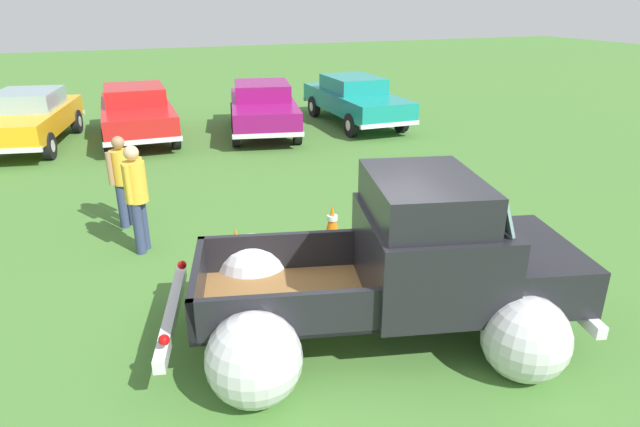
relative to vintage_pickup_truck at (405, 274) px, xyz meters
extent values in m
plane|color=#477A33|center=(-0.38, 0.10, -0.76)|extent=(80.00, 80.00, 0.00)
cylinder|color=black|center=(1.25, 0.57, -0.38)|extent=(0.79, 0.41, 0.76)
cylinder|color=silver|center=(1.25, 0.57, -0.38)|extent=(0.39, 0.31, 0.34)
cylinder|color=black|center=(0.81, -1.11, -0.38)|extent=(0.79, 0.41, 0.76)
cylinder|color=silver|center=(0.81, -1.11, -0.38)|extent=(0.39, 0.31, 0.34)
cylinder|color=black|center=(-1.46, 1.28, -0.38)|extent=(0.79, 0.41, 0.76)
cylinder|color=silver|center=(-1.46, 1.28, -0.38)|extent=(0.39, 0.31, 0.34)
cylinder|color=black|center=(-1.90, -0.40, -0.38)|extent=(0.79, 0.41, 0.76)
cylinder|color=silver|center=(-1.90, -0.40, -0.38)|extent=(0.39, 0.31, 0.34)
sphere|color=silver|center=(-1.45, 1.33, -0.32)|extent=(1.17, 1.17, 0.96)
sphere|color=silver|center=(-1.91, -0.45, -0.32)|extent=(1.17, 1.17, 0.96)
cube|color=olive|center=(-1.29, 0.34, -0.22)|extent=(2.37, 2.01, 0.04)
cube|color=black|center=(-1.11, 1.05, 0.01)|extent=(2.00, 0.60, 0.50)
cube|color=black|center=(-1.48, -0.37, 0.01)|extent=(2.00, 0.60, 0.50)
cube|color=black|center=(-0.34, 0.09, 0.01)|extent=(0.47, 1.51, 0.50)
cube|color=black|center=(-2.25, 0.59, 0.01)|extent=(0.47, 1.51, 0.50)
cube|color=black|center=(0.25, -0.07, 0.24)|extent=(1.83, 2.01, 0.95)
cube|color=black|center=(0.16, -0.04, 0.94)|extent=(1.50, 1.78, 0.45)
cube|color=#8CADB7|center=(0.78, -0.21, 0.92)|extent=(0.52, 1.45, 0.38)
cube|color=black|center=(1.27, -0.33, 0.04)|extent=(1.62, 1.88, 0.55)
sphere|color=silver|center=(1.26, 0.60, -0.34)|extent=(1.12, 1.12, 0.92)
sphere|color=silver|center=(0.80, -1.14, -0.34)|extent=(1.12, 1.12, 0.92)
cube|color=silver|center=(-2.54, 0.67, -0.30)|extent=(0.62, 1.95, 0.14)
cube|color=silver|center=(1.79, -0.47, -0.30)|extent=(0.62, 1.95, 0.14)
sphere|color=red|center=(-2.30, 1.42, -0.12)|extent=(0.13, 0.13, 0.11)
sphere|color=red|center=(-2.70, -0.11, -0.12)|extent=(0.13, 0.13, 0.11)
cylinder|color=black|center=(-4.28, 9.63, -0.43)|extent=(0.33, 0.69, 0.66)
cylinder|color=silver|center=(-4.28, 9.63, -0.43)|extent=(0.27, 0.33, 0.30)
cylinder|color=black|center=(-3.70, 12.40, -0.43)|extent=(0.33, 0.69, 0.66)
cylinder|color=silver|center=(-3.70, 12.40, -0.43)|extent=(0.27, 0.33, 0.30)
cylinder|color=black|center=(-5.25, 12.73, -0.43)|extent=(0.33, 0.69, 0.66)
cylinder|color=silver|center=(-5.25, 12.73, -0.43)|extent=(0.27, 0.33, 0.30)
cube|color=#F2A819|center=(-4.77, 11.18, -0.05)|extent=(2.59, 4.69, 0.55)
cube|color=#8CADB7|center=(-4.73, 11.35, 0.45)|extent=(1.82, 2.12, 0.45)
cube|color=silver|center=(-4.32, 13.30, -0.31)|extent=(1.75, 0.46, 0.12)
cube|color=silver|center=(-5.22, 9.05, -0.31)|extent=(1.75, 0.46, 0.12)
cylinder|color=black|center=(-1.28, 9.51, -0.43)|extent=(0.22, 0.66, 0.66)
cylinder|color=silver|center=(-1.28, 9.51, -0.43)|extent=(0.22, 0.30, 0.30)
cylinder|color=black|center=(-2.95, 9.55, -0.43)|extent=(0.22, 0.66, 0.66)
cylinder|color=silver|center=(-2.95, 9.55, -0.43)|extent=(0.22, 0.30, 0.30)
cylinder|color=black|center=(-1.21, 12.43, -0.43)|extent=(0.22, 0.66, 0.66)
cylinder|color=silver|center=(-1.21, 12.43, -0.43)|extent=(0.22, 0.30, 0.30)
cylinder|color=black|center=(-2.88, 12.47, -0.43)|extent=(0.22, 0.66, 0.66)
cylinder|color=silver|center=(-2.88, 12.47, -0.43)|extent=(0.22, 0.30, 0.30)
cube|color=red|center=(-2.08, 10.99, -0.05)|extent=(1.90, 4.60, 0.55)
cube|color=red|center=(-2.07, 11.17, 0.45)|extent=(1.60, 1.95, 0.45)
cube|color=silver|center=(-2.02, 13.23, -0.31)|extent=(1.86, 0.14, 0.12)
cube|color=silver|center=(-2.13, 8.75, -0.31)|extent=(1.86, 0.14, 0.12)
cylinder|color=black|center=(1.82, 8.76, -0.43)|extent=(0.34, 0.69, 0.66)
cylinder|color=silver|center=(1.82, 8.76, -0.43)|extent=(0.27, 0.34, 0.30)
cylinder|color=black|center=(0.23, 9.12, -0.43)|extent=(0.34, 0.69, 0.66)
cylinder|color=silver|center=(0.23, 9.12, -0.43)|extent=(0.27, 0.34, 0.30)
cylinder|color=black|center=(2.44, 11.48, -0.43)|extent=(0.34, 0.69, 0.66)
cylinder|color=silver|center=(2.44, 11.48, -0.43)|extent=(0.27, 0.34, 0.30)
cylinder|color=black|center=(0.84, 11.84, -0.43)|extent=(0.34, 0.69, 0.66)
cylinder|color=silver|center=(0.84, 11.84, -0.43)|extent=(0.27, 0.34, 0.30)
cube|color=#8C1466|center=(1.33, 10.30, -0.05)|extent=(2.68, 4.65, 0.55)
cube|color=#8C1466|center=(1.37, 10.47, 0.45)|extent=(1.89, 2.12, 0.45)
cube|color=silver|center=(1.81, 12.39, -0.31)|extent=(1.79, 0.50, 0.12)
cube|color=silver|center=(0.86, 8.21, -0.31)|extent=(1.79, 0.50, 0.12)
cylinder|color=black|center=(5.12, 8.94, -0.43)|extent=(0.21, 0.66, 0.66)
cylinder|color=silver|center=(5.12, 8.94, -0.43)|extent=(0.22, 0.30, 0.30)
cylinder|color=black|center=(3.52, 8.97, -0.43)|extent=(0.21, 0.66, 0.66)
cylinder|color=silver|center=(3.52, 8.97, -0.43)|extent=(0.22, 0.30, 0.30)
cylinder|color=black|center=(5.16, 11.94, -0.43)|extent=(0.21, 0.66, 0.66)
cylinder|color=silver|center=(5.16, 11.94, -0.43)|extent=(0.22, 0.30, 0.30)
cylinder|color=black|center=(3.56, 11.96, -0.43)|extent=(0.21, 0.66, 0.66)
cylinder|color=silver|center=(3.56, 11.96, -0.43)|extent=(0.22, 0.30, 0.30)
cube|color=teal|center=(4.34, 10.45, -0.05)|extent=(1.79, 4.71, 0.55)
cube|color=teal|center=(4.34, 10.64, 0.45)|extent=(1.51, 1.99, 0.45)
cube|color=silver|center=(4.37, 12.76, -0.31)|extent=(1.78, 0.13, 0.12)
cube|color=silver|center=(4.31, 8.15, -0.31)|extent=(1.78, 0.13, 0.12)
cylinder|color=navy|center=(-2.69, 3.35, -0.34)|extent=(0.20, 0.20, 0.82)
cylinder|color=navy|center=(-2.61, 3.50, -0.34)|extent=(0.20, 0.20, 0.82)
cylinder|color=gold|center=(-2.65, 3.42, 0.38)|extent=(0.46, 0.46, 0.62)
cylinder|color=gold|center=(-2.75, 3.23, 0.41)|extent=(0.12, 0.12, 0.59)
cylinder|color=gold|center=(-2.54, 3.62, 0.41)|extent=(0.12, 0.12, 0.59)
sphere|color=#DBAD84|center=(-2.65, 3.42, 0.83)|extent=(0.30, 0.30, 0.22)
cylinder|color=navy|center=(-2.86, 4.52, -0.37)|extent=(0.21, 0.21, 0.77)
cylinder|color=navy|center=(-2.72, 4.62, -0.37)|extent=(0.21, 0.21, 0.77)
cylinder|color=gold|center=(-2.79, 4.57, 0.30)|extent=(0.47, 0.47, 0.58)
cylinder|color=#A87A56|center=(-2.97, 4.45, 0.33)|extent=(0.13, 0.13, 0.55)
cylinder|color=gold|center=(-2.61, 4.69, 0.33)|extent=(0.13, 0.13, 0.55)
sphere|color=#A87A56|center=(-2.79, 4.57, 0.72)|extent=(0.29, 0.29, 0.21)
cube|color=black|center=(0.23, 2.63, -0.74)|extent=(0.36, 0.36, 0.03)
cone|color=orange|center=(0.23, 2.63, -0.43)|extent=(0.28, 0.28, 0.60)
cylinder|color=white|center=(0.23, 2.63, -0.34)|extent=(0.17, 0.17, 0.08)
cube|color=black|center=(-1.41, 2.33, -0.74)|extent=(0.36, 0.36, 0.03)
cone|color=orange|center=(-1.41, 2.33, -0.43)|extent=(0.28, 0.28, 0.60)
cylinder|color=white|center=(-1.41, 2.33, -0.34)|extent=(0.17, 0.17, 0.08)
camera|label=1|loc=(-2.94, -4.72, 2.95)|focal=30.40mm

